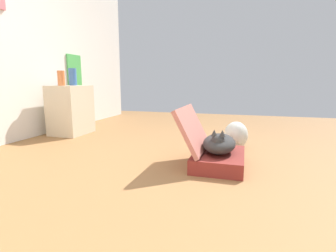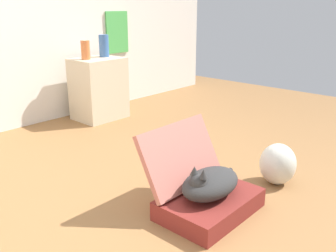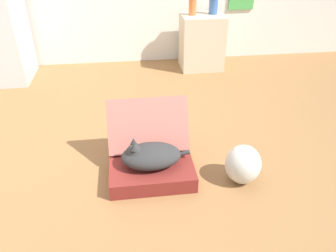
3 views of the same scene
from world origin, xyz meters
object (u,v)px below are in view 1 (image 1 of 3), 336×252
(plastic_bag_white, at_px, (236,135))
(vase_tall, at_px, (61,78))
(side_table, at_px, (71,110))
(cat, at_px, (219,143))
(vase_short, at_px, (73,77))
(suitcase_base, at_px, (219,159))

(plastic_bag_white, height_order, vase_tall, vase_tall)
(plastic_bag_white, xyz_separation_m, side_table, (0.18, 2.29, 0.19))
(vase_tall, bearing_deg, side_table, -7.04)
(cat, xyz_separation_m, side_table, (0.86, 2.17, 0.13))
(plastic_bag_white, distance_m, vase_short, 2.43)
(side_table, relative_size, vase_short, 2.80)
(suitcase_base, distance_m, cat, 0.15)
(cat, relative_size, vase_short, 2.12)
(cat, height_order, vase_short, vase_short)
(cat, xyz_separation_m, vase_tall, (0.72, 2.18, 0.58))
(cat, distance_m, plastic_bag_white, 0.69)
(cat, relative_size, plastic_bag_white, 1.71)
(vase_short, bearing_deg, plastic_bag_white, -97.75)
(side_table, relative_size, vase_tall, 3.42)
(suitcase_base, xyz_separation_m, vase_short, (0.98, 2.20, 0.75))
(plastic_bag_white, bearing_deg, suitcase_base, 169.71)
(vase_short, bearing_deg, side_table, -165.50)
(vase_tall, xyz_separation_m, vase_short, (0.27, 0.02, 0.02))
(suitcase_base, height_order, side_table, side_table)
(suitcase_base, relative_size, side_table, 0.92)
(suitcase_base, bearing_deg, plastic_bag_white, -10.29)
(plastic_bag_white, xyz_separation_m, vase_short, (0.32, 2.32, 0.65))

